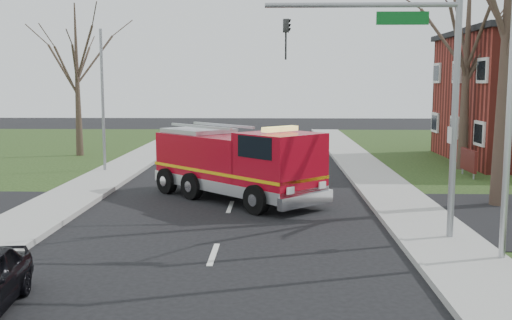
{
  "coord_description": "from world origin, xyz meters",
  "views": [
    {
      "loc": [
        1.57,
        -15.02,
        4.44
      ],
      "look_at": [
        0.99,
        3.74,
        2.0
      ],
      "focal_mm": 42.0,
      "sensor_mm": 36.0,
      "label": 1
    }
  ],
  "objects": [
    {
      "name": "ground",
      "position": [
        0.0,
        0.0,
        0.0
      ],
      "size": [
        120.0,
        120.0,
        0.0
      ],
      "primitive_type": "plane",
      "color": "black",
      "rests_on": "ground"
    },
    {
      "name": "sidewalk_right",
      "position": [
        6.2,
        0.0,
        0.07
      ],
      "size": [
        2.4,
        80.0,
        0.15
      ],
      "primitive_type": "cube",
      "color": "gray",
      "rests_on": "ground"
    },
    {
      "name": "health_center_sign",
      "position": [
        10.5,
        12.5,
        0.88
      ],
      "size": [
        0.12,
        2.0,
        1.4
      ],
      "color": "#4B1311",
      "rests_on": "ground"
    },
    {
      "name": "bare_tree_far",
      "position": [
        11.0,
        15.0,
        6.49
      ],
      "size": [
        5.25,
        5.25,
        10.5
      ],
      "color": "#382921",
      "rests_on": "ground"
    },
    {
      "name": "bare_tree_left",
      "position": [
        -10.0,
        20.0,
        5.56
      ],
      "size": [
        4.5,
        4.5,
        9.0
      ],
      "color": "#382921",
      "rests_on": "ground"
    },
    {
      "name": "traffic_signal_mast",
      "position": [
        5.21,
        1.5,
        4.71
      ],
      "size": [
        5.29,
        0.18,
        6.8
      ],
      "color": "gray",
      "rests_on": "ground"
    },
    {
      "name": "streetlight_pole",
      "position": [
        7.14,
        -0.5,
        4.55
      ],
      "size": [
        1.48,
        0.16,
        8.4
      ],
      "color": "#B7BABF",
      "rests_on": "ground"
    },
    {
      "name": "utility_pole_far",
      "position": [
        -6.8,
        14.0,
        3.5
      ],
      "size": [
        0.14,
        0.14,
        7.0
      ],
      "primitive_type": "cylinder",
      "color": "gray",
      "rests_on": "ground"
    },
    {
      "name": "fire_engine",
      "position": [
        0.17,
        7.34,
        1.32
      ],
      "size": [
        6.83,
        6.89,
        2.92
      ],
      "rotation": [
        0.0,
        0.0,
        0.78
      ],
      "color": "#9E0718",
      "rests_on": "ground"
    }
  ]
}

